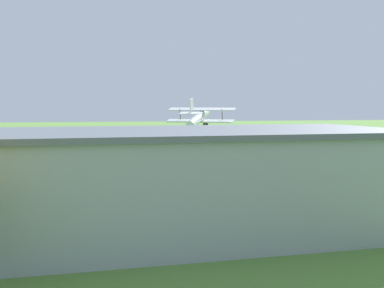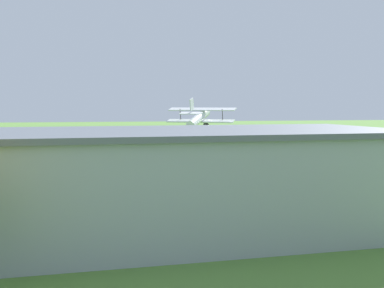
{
  "view_description": "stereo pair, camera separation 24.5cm",
  "coord_description": "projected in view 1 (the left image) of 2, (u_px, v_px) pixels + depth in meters",
  "views": [
    {
      "loc": [
        6.13,
        62.52,
        8.52
      ],
      "look_at": [
        -5.25,
        9.45,
        4.44
      ],
      "focal_mm": 49.29,
      "sensor_mm": 36.0,
      "label": 1
    },
    {
      "loc": [
        5.89,
        62.57,
        8.52
      ],
      "look_at": [
        -5.25,
        9.45,
        4.44
      ],
      "focal_mm": 49.29,
      "sensor_mm": 36.0,
      "label": 2
    }
  ],
  "objects": [
    {
      "name": "ground_plane",
      "position": [
        133.0,
        176.0,
        62.88
      ],
      "size": [
        400.0,
        400.0,
        0.0
      ],
      "primitive_type": "plane",
      "color": "#568438"
    },
    {
      "name": "hangar",
      "position": [
        200.0,
        181.0,
        35.18
      ],
      "size": [
        27.58,
        15.63,
        6.87
      ],
      "color": "#99A3AD",
      "rests_on": "ground_plane"
    },
    {
      "name": "biplane",
      "position": [
        199.0,
        118.0,
        62.39
      ],
      "size": [
        8.12,
        7.29,
        4.12
      ],
      "color": "silver"
    },
    {
      "name": "car_black",
      "position": [
        7.0,
        199.0,
        42.73
      ],
      "size": [
        2.22,
        4.08,
        1.68
      ],
      "color": "black",
      "rests_on": "ground_plane"
    },
    {
      "name": "person_at_fence_line",
      "position": [
        75.0,
        192.0,
        46.19
      ],
      "size": [
        0.52,
        0.52,
        1.72
      ],
      "color": "navy",
      "rests_on": "ground_plane"
    },
    {
      "name": "person_walking_on_apron",
      "position": [
        53.0,
        197.0,
        43.66
      ],
      "size": [
        0.5,
        0.5,
        1.68
      ],
      "color": "#B23333",
      "rests_on": "ground_plane"
    }
  ]
}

